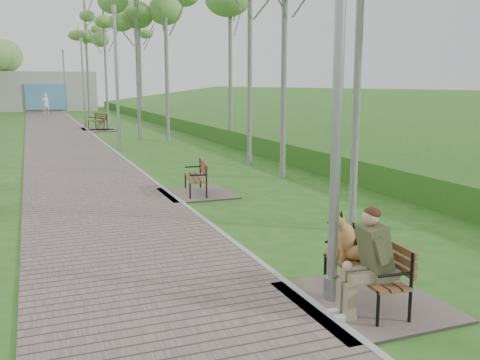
# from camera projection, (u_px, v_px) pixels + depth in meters

# --- Properties ---
(ground) EXTENTS (120.00, 120.00, 0.00)m
(ground) POSITION_uv_depth(u_px,v_px,m) (219.00, 232.00, 10.14)
(ground) COLOR #2A5D18
(ground) RESTS_ON ground
(walkway) EXTENTS (3.50, 67.00, 0.04)m
(walkway) POSITION_uv_depth(u_px,v_px,m) (59.00, 135.00, 29.20)
(walkway) COLOR #655751
(walkway) RESTS_ON ground
(kerb) EXTENTS (0.10, 67.00, 0.05)m
(kerb) POSITION_uv_depth(u_px,v_px,m) (92.00, 134.00, 29.82)
(kerb) COLOR #999993
(kerb) RESTS_ON ground
(embankment) EXTENTS (14.00, 70.00, 1.60)m
(embankment) POSITION_uv_depth(u_px,v_px,m) (296.00, 130.00, 32.77)
(embankment) COLOR #47802F
(embankment) RESTS_ON ground
(building_north) EXTENTS (10.00, 5.20, 4.00)m
(building_north) POSITION_uv_depth(u_px,v_px,m) (45.00, 91.00, 55.93)
(building_north) COLOR #9E9E99
(building_north) RESTS_ON ground
(bench_main) EXTENTS (1.80, 2.00, 1.57)m
(bench_main) POSITION_uv_depth(u_px,v_px,m) (363.00, 273.00, 6.72)
(bench_main) COLOR #655751
(bench_main) RESTS_ON ground
(bench_second) EXTENTS (1.71, 1.90, 1.05)m
(bench_second) POSITION_uv_depth(u_px,v_px,m) (196.00, 187.00, 13.60)
(bench_second) COLOR #655751
(bench_second) RESTS_ON ground
(bench_third) EXTENTS (1.60, 1.78, 0.98)m
(bench_third) POSITION_uv_depth(u_px,v_px,m) (101.00, 128.00, 31.91)
(bench_third) COLOR #655751
(bench_third) RESTS_ON ground
(bench_far) EXTENTS (1.99, 2.21, 1.22)m
(bench_far) POSITION_uv_depth(u_px,v_px,m) (98.00, 126.00, 33.01)
(bench_far) COLOR #655751
(bench_far) RESTS_ON ground
(lamp_post_near) EXTENTS (0.22, 0.22, 5.65)m
(lamp_post_near) POSITION_uv_depth(u_px,v_px,m) (338.00, 95.00, 6.48)
(lamp_post_near) COLOR gray
(lamp_post_near) RESTS_ON ground
(lamp_post_second) EXTENTS (0.23, 0.23, 5.93)m
(lamp_post_second) POSITION_uv_depth(u_px,v_px,m) (117.00, 84.00, 22.26)
(lamp_post_second) COLOR gray
(lamp_post_second) RESTS_ON ground
(lamp_post_third) EXTENTS (0.22, 0.22, 5.58)m
(lamp_post_third) POSITION_uv_depth(u_px,v_px,m) (83.00, 87.00, 33.56)
(lamp_post_third) COLOR gray
(lamp_post_third) RESTS_ON ground
(lamp_post_far) EXTENTS (0.23, 0.23, 5.87)m
(lamp_post_far) POSITION_uv_depth(u_px,v_px,m) (65.00, 84.00, 49.84)
(lamp_post_far) COLOR gray
(lamp_post_far) RESTS_ON ground
(pedestrian_near) EXTENTS (0.78, 0.62, 1.87)m
(pedestrian_near) POSITION_uv_depth(u_px,v_px,m) (46.00, 104.00, 50.03)
(pedestrian_near) COLOR white
(pedestrian_near) RESTS_ON ground
(birch_mid_c) EXTENTS (2.32, 2.32, 8.28)m
(birch_mid_c) POSITION_uv_depth(u_px,v_px,m) (135.00, 5.00, 25.59)
(birch_mid_c) COLOR silver
(birch_mid_c) RESTS_ON ground
(birch_far_b) EXTENTS (2.59, 2.59, 9.10)m
(birch_far_b) POSITION_uv_depth(u_px,v_px,m) (103.00, 17.00, 35.22)
(birch_far_b) COLOR silver
(birch_far_b) RESTS_ON ground
(birch_far_c) EXTENTS (2.75, 2.75, 10.35)m
(birch_far_c) POSITION_uv_depth(u_px,v_px,m) (139.00, 15.00, 41.98)
(birch_far_c) COLOR silver
(birch_far_c) RESTS_ON ground
(birch_distant_a) EXTENTS (2.87, 2.87, 9.81)m
(birch_distant_a) POSITION_uv_depth(u_px,v_px,m) (85.00, 22.00, 43.44)
(birch_distant_a) COLOR silver
(birch_distant_a) RESTS_ON ground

